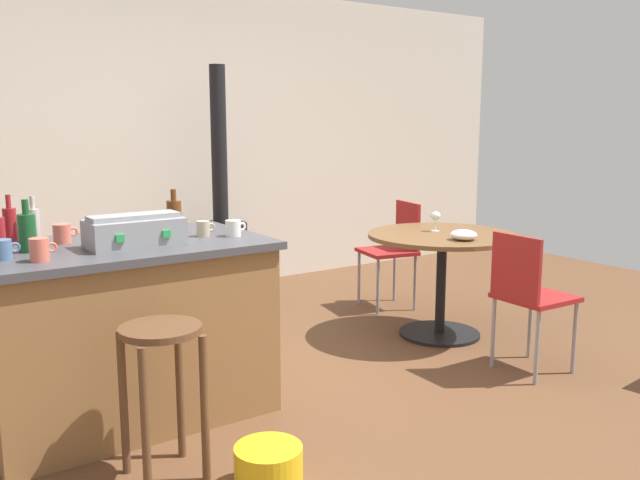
{
  "coord_description": "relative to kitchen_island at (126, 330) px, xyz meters",
  "views": [
    {
      "loc": [
        -2.21,
        -3.1,
        1.54
      ],
      "look_at": [
        0.17,
        0.35,
        0.8
      ],
      "focal_mm": 38.25,
      "sensor_mm": 36.0,
      "label": 1
    }
  ],
  "objects": [
    {
      "name": "ground_plane",
      "position": [
        1.11,
        -0.27,
        -0.46
      ],
      "size": [
        8.8,
        8.8,
        0.0
      ],
      "primitive_type": "plane",
      "color": "brown"
    },
    {
      "name": "folding_chair_near",
      "position": [
        2.21,
        -0.79,
        0.05
      ],
      "size": [
        0.41,
        0.41,
        0.87
      ],
      "color": "maroon",
      "rests_on": "ground_plane"
    },
    {
      "name": "wine_glass",
      "position": [
        2.34,
        0.14,
        0.39
      ],
      "size": [
        0.07,
        0.07,
        0.14
      ],
      "color": "silver",
      "rests_on": "dining_table"
    },
    {
      "name": "bottle_3",
      "position": [
        0.39,
        0.25,
        0.55
      ],
      "size": [
        0.08,
        0.08,
        0.23
      ],
      "color": "#603314",
      "rests_on": "kitchen_island"
    },
    {
      "name": "toolbox",
      "position": [
        0.03,
        -0.12,
        0.53
      ],
      "size": [
        0.46,
        0.25,
        0.16
      ],
      "color": "gray",
      "rests_on": "kitchen_island"
    },
    {
      "name": "cup_1",
      "position": [
        -0.24,
        0.17,
        0.51
      ],
      "size": [
        0.12,
        0.09,
        0.1
      ],
      "color": "#DB6651",
      "rests_on": "kitchen_island"
    },
    {
      "name": "cup_0",
      "position": [
        0.57,
        -0.14,
        0.5
      ],
      "size": [
        0.12,
        0.08,
        0.09
      ],
      "color": "white",
      "rests_on": "kitchen_island"
    },
    {
      "name": "dining_table",
      "position": [
        2.31,
        0.04,
        0.11
      ],
      "size": [
        1.05,
        1.05,
        0.75
      ],
      "color": "black",
      "rests_on": "ground_plane"
    },
    {
      "name": "plastic_bucket",
      "position": [
        0.23,
        -1.06,
        -0.37
      ],
      "size": [
        0.29,
        0.29,
        0.19
      ],
      "primitive_type": "cylinder",
      "color": "yellow",
      "rests_on": "ground_plane"
    },
    {
      "name": "wood_stove",
      "position": [
        1.43,
        1.77,
        0.03
      ],
      "size": [
        0.44,
        0.45,
        1.98
      ],
      "color": "black",
      "rests_on": "ground_plane"
    },
    {
      "name": "cup_4",
      "position": [
        0.43,
        -0.05,
        0.5
      ],
      "size": [
        0.11,
        0.07,
        0.08
      ],
      "color": "tan",
      "rests_on": "kitchen_island"
    },
    {
      "name": "bottle_2",
      "position": [
        -0.44,
        0.02,
        0.56
      ],
      "size": [
        0.08,
        0.08,
        0.25
      ],
      "color": "#194C23",
      "rests_on": "kitchen_island"
    },
    {
      "name": "kitchen_island",
      "position": [
        0.0,
        0.0,
        0.0
      ],
      "size": [
        1.43,
        0.88,
        0.92
      ],
      "color": "olive",
      "rests_on": "ground_plane"
    },
    {
      "name": "serving_bowl",
      "position": [
        2.24,
        -0.23,
        0.32
      ],
      "size": [
        0.18,
        0.18,
        0.07
      ],
      "primitive_type": "ellipsoid",
      "color": "white",
      "rests_on": "dining_table"
    },
    {
      "name": "bottle_0",
      "position": [
        -0.46,
        0.33,
        0.55
      ],
      "size": [
        0.07,
        0.07,
        0.25
      ],
      "color": "maroon",
      "rests_on": "kitchen_island"
    },
    {
      "name": "back_wall",
      "position": [
        1.11,
        2.34,
        0.89
      ],
      "size": [
        8.0,
        0.1,
        2.7
      ],
      "primitive_type": "cube",
      "color": "beige",
      "rests_on": "ground_plane"
    },
    {
      "name": "cup_2",
      "position": [
        -0.44,
        -0.24,
        0.51
      ],
      "size": [
        0.12,
        0.08,
        0.1
      ],
      "color": "#DB6651",
      "rests_on": "kitchen_island"
    },
    {
      "name": "wooden_stool",
      "position": [
        -0.09,
        -0.72,
        0.04
      ],
      "size": [
        0.35,
        0.35,
        0.68
      ],
      "color": "brown",
      "rests_on": "ground_plane"
    },
    {
      "name": "cup_3",
      "position": [
        -0.57,
        -0.11,
        0.5
      ],
      "size": [
        0.12,
        0.08,
        0.09
      ],
      "color": "#4C7099",
      "rests_on": "kitchen_island"
    },
    {
      "name": "folding_chair_far",
      "position": [
        2.54,
        0.82,
        0.06
      ],
      "size": [
        0.47,
        0.47,
        0.87
      ],
      "color": "maroon",
      "rests_on": "ground_plane"
    },
    {
      "name": "bottle_4",
      "position": [
        -0.36,
        0.26,
        0.55
      ],
      "size": [
        0.06,
        0.06,
        0.24
      ],
      "color": "#B7B2AD",
      "rests_on": "kitchen_island"
    }
  ]
}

